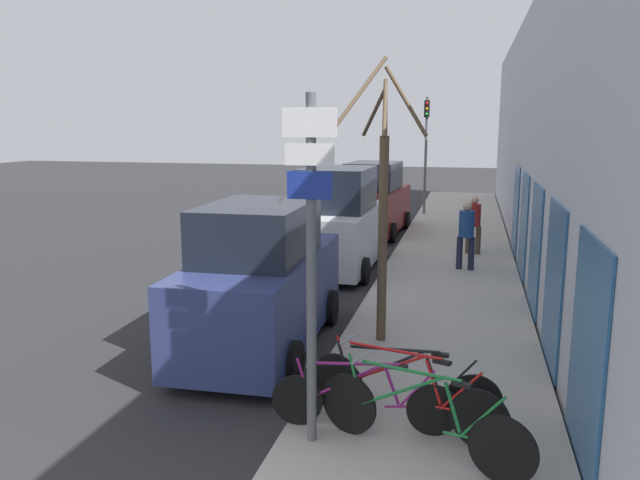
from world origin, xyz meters
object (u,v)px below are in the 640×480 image
bicycle_1 (364,400)px  bicycle_3 (404,387)px  parked_car_2 (374,202)px  pedestrian_far (466,231)px  parked_car_0 (261,283)px  parked_car_1 (338,225)px  bicycle_2 (403,394)px  pedestrian_near (474,221)px  traffic_light (426,140)px  bicycle_0 (420,420)px  street_tree (382,212)px  signpost (311,256)px

bicycle_1 → bicycle_3: size_ratio=0.94×
parked_car_2 → pedestrian_far: parked_car_2 is taller
parked_car_0 → parked_car_1: 5.77m
bicycle_2 → parked_car_1: bearing=38.0°
pedestrian_far → pedestrian_near: bearing=-86.2°
bicycle_1 → parked_car_0: (-2.15, 2.68, 0.58)m
bicycle_1 → traffic_light: 18.20m
bicycle_0 → traffic_light: (-1.33, 18.45, 2.47)m
traffic_light → bicycle_2: bearing=-86.5°
parked_car_0 → street_tree: (1.89, 0.41, 1.18)m
bicycle_2 → parked_car_2: bearing=31.1°
bicycle_3 → pedestrian_far: (0.62, 8.16, 0.57)m
bicycle_0 → signpost: bearing=108.3°
traffic_light → parked_car_0: bearing=-95.6°
bicycle_1 → parked_car_2: parked_car_2 is taller
bicycle_3 → pedestrian_far: 8.20m
bicycle_1 → parked_car_2: bearing=4.3°
parked_car_0 → parked_car_1: parked_car_1 is taller
parked_car_0 → traffic_light: size_ratio=1.00×
traffic_light → street_tree: bearing=-88.5°
parked_car_1 → bicycle_3: bearing=-71.4°
bicycle_3 → parked_car_1: parked_car_1 is taller
parked_car_1 → parked_car_2: bearing=90.2°
bicycle_0 → parked_car_1: 9.33m
bicycle_2 → street_tree: street_tree is taller
signpost → street_tree: (0.27, 3.47, 0.01)m
bicycle_1 → pedestrian_near: pedestrian_near is taller
bicycle_2 → parked_car_0: 3.63m
parked_car_2 → pedestrian_near: size_ratio=2.73×
pedestrian_near → street_tree: (-1.48, -7.45, 1.22)m
parked_car_2 → street_tree: street_tree is taller
parked_car_2 → bicycle_1: bearing=-77.9°
bicycle_0 → bicycle_2: 0.68m
bicycle_3 → parked_car_0: (-2.56, 2.25, 0.56)m
bicycle_0 → street_tree: size_ratio=0.52×
pedestrian_far → parked_car_0: bearing=70.8°
signpost → bicycle_0: (1.20, -0.07, -1.70)m
bicycle_0 → pedestrian_near: 11.01m
bicycle_2 → traffic_light: 18.03m
bicycle_0 → pedestrian_far: size_ratio=1.41×
signpost → pedestrian_far: size_ratio=2.30×
traffic_light → bicycle_0: bearing=-85.9°
parked_car_0 → parked_car_2: parked_car_0 is taller
parked_car_0 → parked_car_2: (0.15, 11.06, -0.01)m
signpost → street_tree: 3.48m
pedestrian_far → traffic_light: bearing=-70.6°
pedestrian_near → bicycle_2: bearing=-87.6°
bicycle_1 → bicycle_3: 0.59m
signpost → parked_car_0: signpost is taller
bicycle_3 → parked_car_0: size_ratio=0.51×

